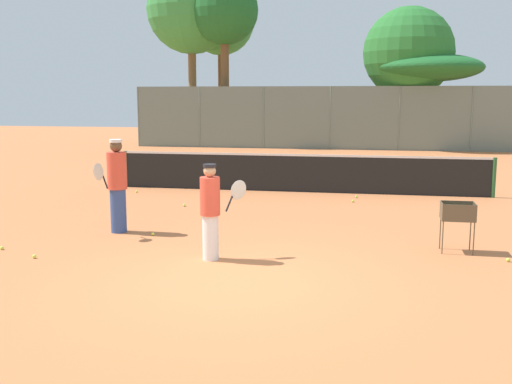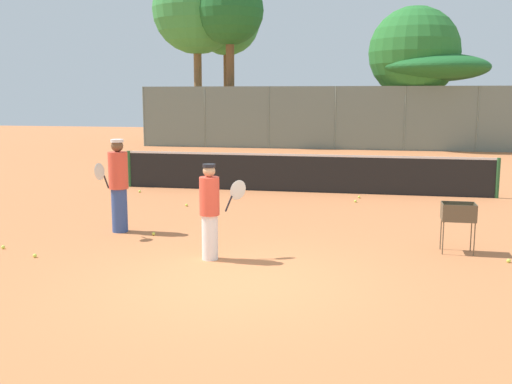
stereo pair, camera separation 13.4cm
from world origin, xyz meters
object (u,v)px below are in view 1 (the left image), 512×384
tennis_net (300,172)px  player_red_cap (117,185)px  player_white_outfit (211,210)px  ball_cart (458,215)px  parked_car (337,131)px

tennis_net → player_red_cap: 6.39m
tennis_net → player_white_outfit: bearing=-95.2°
player_white_outfit → tennis_net: bearing=46.6°
player_white_outfit → ball_cart: size_ratio=1.83×
player_red_cap → tennis_net: bearing=165.8°
player_white_outfit → parked_car: size_ratio=0.38×
player_red_cap → parked_car: bearing=-173.8°
tennis_net → parked_car: bearing=89.6°
player_red_cap → parked_car: 23.92m
parked_car → ball_cart: bearing=-82.3°
player_white_outfit → ball_cart: 4.26m
tennis_net → parked_car: parked_car is taller
tennis_net → player_white_outfit: (-0.66, -7.24, 0.27)m
player_white_outfit → player_red_cap: player_red_cap is taller
tennis_net → ball_cart: 6.89m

